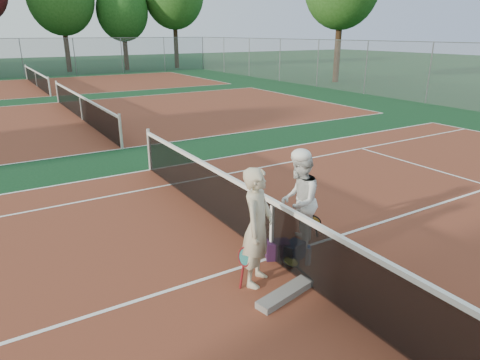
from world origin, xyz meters
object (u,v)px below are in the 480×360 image
object	(u,v)px
sports_bag_purple	(277,250)
player_a	(257,227)
racket_black_held	(314,228)
player_b	(299,201)
net_main	(272,229)
racket_spare	(291,263)
water_bottle	(308,256)
racket_red	(245,267)
sports_bag_navy	(293,251)

from	to	relation	value
sports_bag_purple	player_a	bearing A→B (deg)	-148.74
racket_black_held	player_b	bearing A→B (deg)	-37.47
player_a	sports_bag_purple	distance (m)	1.06
net_main	player_a	distance (m)	0.82
racket_spare	water_bottle	size ratio (longest dim) A/B	1.99
racket_spare	sports_bag_purple	size ratio (longest dim) A/B	1.64
net_main	player_b	world-z (taller)	player_b
net_main	racket_red	world-z (taller)	net_main
racket_red	sports_bag_navy	world-z (taller)	racket_red
player_a	racket_black_held	distance (m)	1.71
player_a	water_bottle	xyz separation A→B (m)	(0.94, -0.03, -0.72)
player_a	racket_red	distance (m)	0.61
racket_red	sports_bag_purple	size ratio (longest dim) A/B	1.63
player_b	racket_red	size ratio (longest dim) A/B	2.77
water_bottle	sports_bag_navy	bearing A→B (deg)	105.31
sports_bag_navy	net_main	bearing A→B (deg)	144.95
racket_black_held	sports_bag_purple	distance (m)	0.87
player_a	water_bottle	world-z (taller)	player_a
racket_black_held	sports_bag_navy	distance (m)	0.72
racket_red	racket_spare	xyz separation A→B (m)	(0.88, 0.05, -0.23)
player_a	water_bottle	bearing A→B (deg)	-40.50
racket_red	sports_bag_purple	world-z (taller)	racket_red
sports_bag_navy	water_bottle	world-z (taller)	water_bottle
water_bottle	player_a	bearing A→B (deg)	177.92
player_a	sports_bag_navy	xyz separation A→B (m)	(0.86, 0.25, -0.73)
sports_bag_navy	water_bottle	size ratio (longest dim) A/B	1.18
racket_black_held	water_bottle	size ratio (longest dim) A/B	1.78
net_main	sports_bag_purple	world-z (taller)	net_main
racket_black_held	sports_bag_purple	size ratio (longest dim) A/B	1.46
racket_red	water_bottle	distance (m)	1.16
player_b	racket_black_held	xyz separation A→B (m)	(0.32, -0.04, -0.56)
sports_bag_navy	sports_bag_purple	distance (m)	0.25
player_a	water_bottle	size ratio (longest dim) A/B	5.82
racket_black_held	sports_bag_navy	bearing A→B (deg)	-8.02
net_main	sports_bag_navy	xyz separation A→B (m)	(0.28, -0.20, -0.37)
water_bottle	sports_bag_purple	bearing A→B (deg)	122.55
player_a	racket_spare	size ratio (longest dim) A/B	2.93
player_a	racket_black_held	size ratio (longest dim) A/B	3.27
player_a	sports_bag_purple	world-z (taller)	player_a
player_a	racket_spare	world-z (taller)	player_a
player_a	sports_bag_purple	size ratio (longest dim) A/B	4.79
player_a	sports_bag_purple	xyz separation A→B (m)	(0.66, 0.40, -0.72)
net_main	sports_bag_purple	size ratio (longest dim) A/B	30.12
player_a	sports_bag_navy	world-z (taller)	player_a
racket_red	racket_black_held	size ratio (longest dim) A/B	1.12
net_main	sports_bag_purple	bearing A→B (deg)	-28.70
racket_red	sports_bag_purple	distance (m)	0.97
net_main	racket_spare	xyz separation A→B (m)	(0.09, -0.40, -0.44)
player_b	racket_spare	bearing A→B (deg)	0.48
net_main	racket_red	size ratio (longest dim) A/B	18.48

